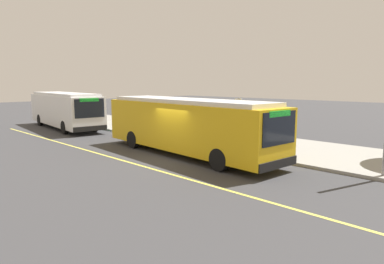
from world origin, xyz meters
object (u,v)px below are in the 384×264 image
object	(u,v)px
waiting_bench	(240,132)
pedestrian_commuter	(199,125)
route_sign_post	(238,116)
transit_bus_second	(65,109)
transit_bus_main	(187,124)

from	to	relation	value
waiting_bench	pedestrian_commuter	bearing A→B (deg)	-132.52
route_sign_post	transit_bus_second	bearing A→B (deg)	-171.47
transit_bus_second	pedestrian_commuter	world-z (taller)	transit_bus_second
route_sign_post	waiting_bench	bearing A→B (deg)	124.69
transit_bus_second	waiting_bench	size ratio (longest dim) A/B	6.81
transit_bus_main	waiting_bench	bearing A→B (deg)	95.09
transit_bus_main	pedestrian_commuter	xyz separation A→B (m)	(-2.28, 3.30, -0.50)
transit_bus_main	route_sign_post	world-z (taller)	same
waiting_bench	transit_bus_second	bearing A→B (deg)	-160.31
transit_bus_second	transit_bus_main	bearing A→B (deg)	-0.64
transit_bus_main	transit_bus_second	bearing A→B (deg)	179.36
transit_bus_main	transit_bus_second	world-z (taller)	same
waiting_bench	transit_bus_main	bearing A→B (deg)	-84.91
transit_bus_second	route_sign_post	distance (m)	16.32
transit_bus_second	waiting_bench	distance (m)	15.19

